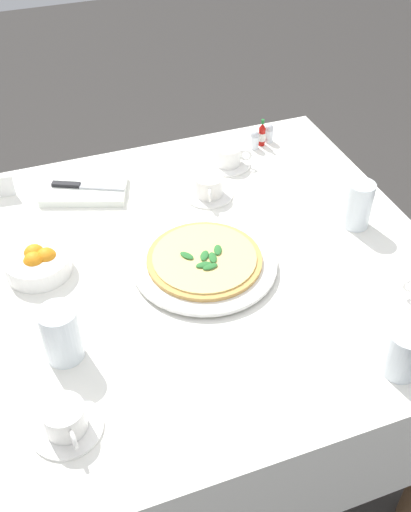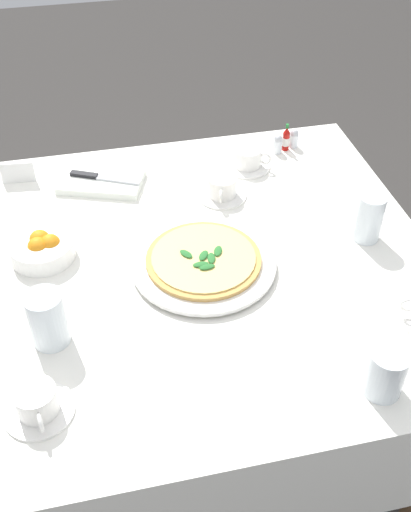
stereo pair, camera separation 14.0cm
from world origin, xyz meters
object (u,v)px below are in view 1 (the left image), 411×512
pizza (204,259)px  citrus_bowl (38,262)px  coffee_cup_back_corner (209,187)px  pepper_shaker (254,141)px  water_glass_center_back (358,208)px  salt_shaker (269,134)px  water_glass_right_edge (403,355)px  dinner_knife (85,186)px  water_glass_far_left (62,337)px  hot_sauce_bottle (262,135)px  napkin_folded (84,190)px  pizza_plate (204,263)px  coffee_cup_near_right (228,157)px  coffee_cup_near_left (65,420)px

pizza → citrus_bowl: (-0.36, 0.12, 0.00)m
coffee_cup_back_corner → pepper_shaker: 0.27m
water_glass_center_back → citrus_bowl: size_ratio=0.81×
citrus_bowl → salt_shaker: 0.81m
water_glass_center_back → coffee_cup_back_corner: bearing=141.0°
water_glass_right_edge → pepper_shaker: water_glass_right_edge is taller
dinner_knife → salt_shaker: bearing=33.2°
water_glass_far_left → citrus_bowl: bearing=92.3°
water_glass_far_left → dinner_knife: 0.55m
coffee_cup_back_corner → hot_sauce_bottle: hot_sauce_bottle is taller
water_glass_center_back → napkin_folded: (-0.61, 0.37, -0.04)m
water_glass_center_back → salt_shaker: size_ratio=2.17×
pizza → coffee_cup_back_corner: bearing=67.7°
citrus_bowl → hot_sauce_bottle: bearing=25.3°
napkin_folded → dinner_knife: 0.01m
pizza_plate → salt_shaker: 0.59m
napkin_folded → salt_shaker: 0.58m
pizza_plate → water_glass_right_edge: bearing=-58.3°
salt_shaker → hot_sauce_bottle: bearing=-160.3°
water_glass_right_edge → hot_sauce_bottle: 0.86m
coffee_cup_near_right → napkin_folded: bearing=179.7°
water_glass_far_left → salt_shaker: 0.94m
hot_sauce_bottle → coffee_cup_back_corner: bearing=-141.6°
pizza → water_glass_right_edge: (0.25, -0.41, 0.02)m
napkin_folded → citrus_bowl: citrus_bowl is taller
coffee_cup_back_corner → water_glass_right_edge: 0.68m
coffee_cup_near_right → citrus_bowl: bearing=-155.0°
coffee_cup_near_right → citrus_bowl: 0.63m
water_glass_far_left → coffee_cup_near_left: bearing=-99.6°
pepper_shaker → dinner_knife: bearing=-173.8°
coffee_cup_near_left → pepper_shaker: bearing=47.6°
coffee_cup_near_left → coffee_cup_near_right: coffee_cup_near_left is taller
pepper_shaker → salt_shaker: bearing=19.7°
coffee_cup_near_left → salt_shaker: (0.75, 0.78, -0.00)m
coffee_cup_near_left → citrus_bowl: bearing=87.6°
water_glass_far_left → salt_shaker: bearing=40.2°
water_glass_right_edge → napkin_folded: water_glass_right_edge is taller
water_glass_far_left → hot_sauce_bottle: water_glass_far_left is taller
salt_shaker → pepper_shaker: size_ratio=1.00×
coffee_cup_near_left → water_glass_far_left: water_glass_far_left is taller
pizza_plate → citrus_bowl: 0.38m
water_glass_center_back → citrus_bowl: (-0.76, 0.10, -0.03)m
coffee_cup_near_right → pizza_plate: bearing=-118.9°
pizza_plate → water_glass_far_left: 0.38m
napkin_folded → citrus_bowl: bearing=-100.9°
salt_shaker → pepper_shaker: (-0.06, -0.02, 0.00)m
dinner_knife → pepper_shaker: 0.52m
pizza_plate → water_glass_center_back: 0.41m
napkin_folded → coffee_cup_near_right: bearing=19.4°
water_glass_center_back → hot_sauce_bottle: 0.44m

